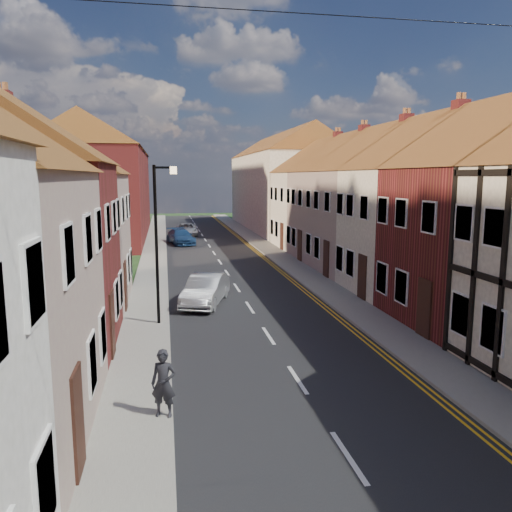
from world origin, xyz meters
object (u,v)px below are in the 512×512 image
object	(u,v)px
car_distant	(187,229)
lamppost	(159,235)
car_mid	(206,290)
car_far	(181,237)
pedestrian_left	(164,383)

from	to	relation	value
car_distant	lamppost	bearing A→B (deg)	-94.59
car_mid	car_far	distance (m)	20.64
car_far	car_distant	distance (m)	6.48
car_distant	pedestrian_left	size ratio (longest dim) A/B	2.64
car_far	pedestrian_left	distance (m)	31.33
lamppost	car_far	xyz separation A→B (m)	(1.53, 23.57, -2.90)
lamppost	car_distant	world-z (taller)	lamppost
car_distant	car_far	bearing A→B (deg)	-97.07
car_far	car_distant	xyz separation A→B (m)	(0.78, 6.43, -0.05)
car_mid	car_far	size ratio (longest dim) A/B	0.93
lamppost	car_far	distance (m)	23.79
car_far	car_mid	bearing A→B (deg)	-100.54
lamppost	car_mid	bearing A→B (deg)	56.17
car_far	car_distant	world-z (taller)	car_far
car_mid	car_distant	bearing A→B (deg)	107.77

